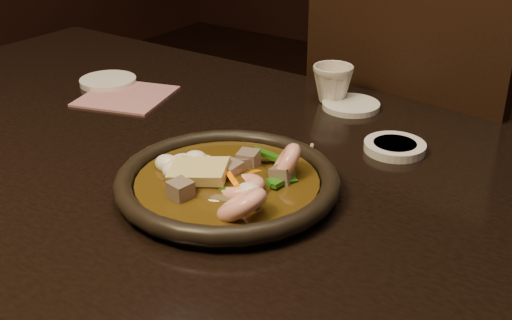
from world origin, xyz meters
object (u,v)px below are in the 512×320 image
Objects in this scene: plate at (227,183)px; tea_cup at (333,83)px; table at (201,208)px; chair at (419,172)px.

tea_cup is (-0.05, 0.40, 0.02)m from plate.
table is 5.12× the size of plate.
tea_cup is (-0.10, -0.25, 0.26)m from chair.
plate is at bearing -82.27° from tea_cup.
plate is at bearing 93.48° from chair.
table is 21.09× the size of tea_cup.
chair reaches higher than plate.
chair is at bearing 68.30° from tea_cup.
chair is at bearing 77.25° from table.
plate reaches higher than table.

